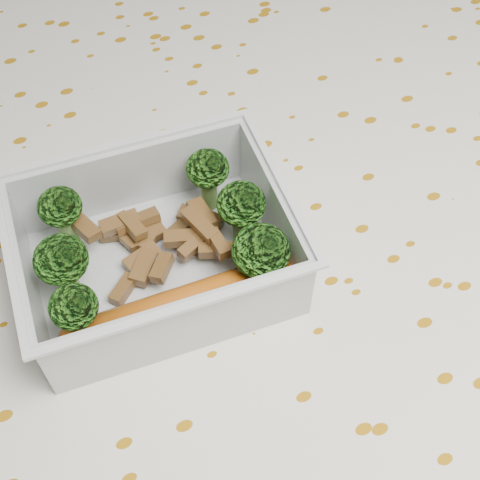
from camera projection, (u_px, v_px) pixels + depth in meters
name	position (u px, v px, depth m)	size (l,w,h in m)	color
dining_table	(245.00, 331.00, 0.49)	(1.40, 0.90, 0.75)	brown
tablecloth	(245.00, 296.00, 0.45)	(1.46, 0.96, 0.19)	white
lunch_container	(157.00, 255.00, 0.40)	(0.17, 0.14, 0.06)	silver
broccoli_florets	(163.00, 236.00, 0.39)	(0.14, 0.11, 0.05)	#608C3F
meat_pile	(159.00, 236.00, 0.41)	(0.10, 0.07, 0.02)	brown
sausage	(180.00, 305.00, 0.38)	(0.14, 0.03, 0.02)	#AB5211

